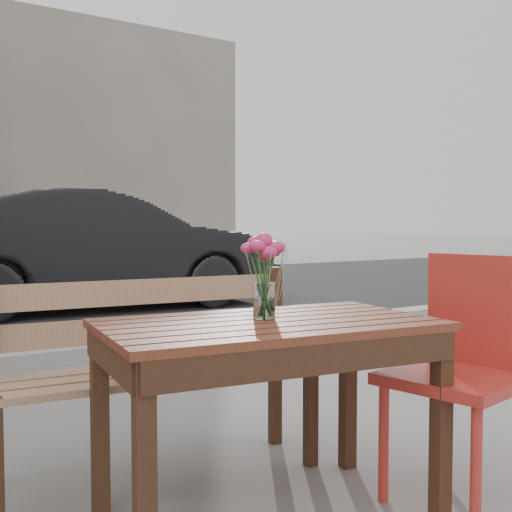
{
  "coord_description": "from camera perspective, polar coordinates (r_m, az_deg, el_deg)",
  "views": [
    {
      "loc": [
        -1.15,
        -1.63,
        1.03
      ],
      "look_at": [
        0.12,
        0.23,
        0.91
      ],
      "focal_mm": 45.0,
      "sensor_mm": 36.0,
      "label": 1
    }
  ],
  "objects": [
    {
      "name": "red_chair",
      "position": [
        2.56,
        18.19,
        -8.55
      ],
      "size": [
        0.52,
        0.52,
        0.91
      ],
      "rotation": [
        0.0,
        0.0,
        -1.4
      ],
      "color": "red",
      "rests_on": "ground"
    },
    {
      "name": "main_table",
      "position": [
        2.22,
        1.09,
        -8.68
      ],
      "size": [
        1.21,
        0.82,
        0.7
      ],
      "rotation": [
        0.0,
        0.0,
        -0.15
      ],
      "color": "#5C2418",
      "rests_on": "ground"
    },
    {
      "name": "main_bench",
      "position": [
        2.69,
        -9.29,
        -8.18
      ],
      "size": [
        1.4,
        0.56,
        0.84
      ],
      "rotation": [
        0.0,
        0.0,
        -0.12
      ],
      "color": "#8D6949",
      "rests_on": "ground"
    },
    {
      "name": "main_vase",
      "position": [
        2.21,
        0.73,
        -0.86
      ],
      "size": [
        0.16,
        0.16,
        0.3
      ],
      "color": "white",
      "rests_on": "main_table"
    },
    {
      "name": "parked_car",
      "position": [
        7.91,
        -13.84,
        0.49
      ],
      "size": [
        4.34,
        1.82,
        1.39
      ],
      "primitive_type": "imported",
      "rotation": [
        0.0,
        0.0,
        1.49
      ],
      "color": "black",
      "rests_on": "ground"
    }
  ]
}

